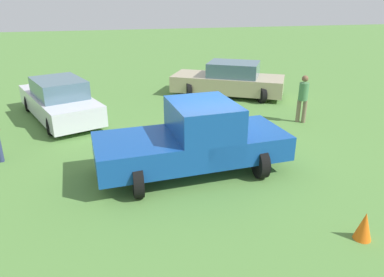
% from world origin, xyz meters
% --- Properties ---
extents(ground_plane, '(80.00, 80.00, 0.00)m').
position_xyz_m(ground_plane, '(0.00, 0.00, 0.00)').
color(ground_plane, '#54843D').
extents(pickup_truck, '(2.48, 4.80, 1.78)m').
position_xyz_m(pickup_truck, '(-0.75, 0.52, 0.91)').
color(pickup_truck, black).
rests_on(pickup_truck, ground_plane).
extents(sedan_near, '(3.94, 5.07, 1.47)m').
position_xyz_m(sedan_near, '(6.09, -2.69, 0.68)').
color(sedan_near, black).
rests_on(sedan_near, ground_plane).
extents(sedan_far, '(4.97, 3.29, 1.46)m').
position_xyz_m(sedan_far, '(4.46, 4.23, 0.67)').
color(sedan_far, black).
rests_on(sedan_far, ground_plane).
extents(person_bystander, '(0.45, 0.45, 1.65)m').
position_xyz_m(person_bystander, '(2.05, -3.95, 0.93)').
color(person_bystander, '#7A6B51').
rests_on(person_bystander, ground_plane).
extents(traffic_cone, '(0.32, 0.32, 0.55)m').
position_xyz_m(traffic_cone, '(-4.12, -1.75, 0.28)').
color(traffic_cone, orange).
rests_on(traffic_cone, ground_plane).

